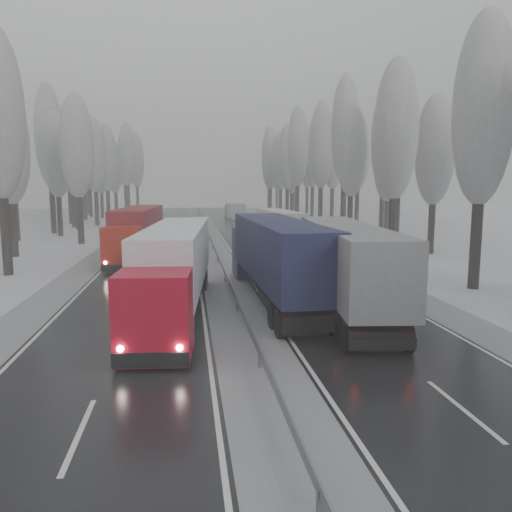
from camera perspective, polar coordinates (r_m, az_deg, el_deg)
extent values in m
plane|color=silver|center=(14.21, 2.86, -18.38)|extent=(260.00, 260.00, 0.00)
cube|color=black|center=(43.64, 2.36, -0.24)|extent=(7.50, 200.00, 0.03)
cube|color=black|center=(43.06, -11.53, -0.51)|extent=(7.50, 200.00, 0.03)
cube|color=#929499|center=(43.03, -4.54, -0.37)|extent=(3.00, 200.00, 0.04)
cube|color=#929499|center=(44.77, 8.61, -0.10)|extent=(2.40, 200.00, 0.04)
cube|color=#929499|center=(43.66, -18.03, -0.62)|extent=(2.40, 200.00, 0.04)
cube|color=slate|center=(42.95, -4.55, 0.40)|extent=(0.06, 200.00, 0.32)
cube|color=slate|center=(10.69, 7.29, -26.33)|extent=(0.12, 0.12, 0.60)
cube|color=slate|center=(41.01, -4.38, -0.39)|extent=(0.12, 0.12, 0.60)
cube|color=slate|center=(72.78, -5.91, 3.30)|extent=(0.12, 0.12, 0.60)
cylinder|color=black|center=(33.31, 23.80, 1.32)|extent=(0.68, 0.68, 5.60)
ellipsoid|color=gray|center=(33.42, 24.61, 15.07)|extent=(3.60, 3.60, 11.45)
cylinder|color=black|center=(43.13, 15.31, 3.12)|extent=(0.68, 0.68, 5.62)
ellipsoid|color=gray|center=(43.22, 15.71, 13.78)|extent=(3.60, 3.60, 11.48)
cylinder|color=black|center=(49.11, 19.40, 3.12)|extent=(0.64, 0.64, 4.94)
ellipsoid|color=gray|center=(49.06, 19.79, 11.36)|extent=(3.60, 3.60, 10.09)
cylinder|color=black|center=(51.93, 15.24, 3.76)|extent=(0.66, 0.66, 5.32)
ellipsoid|color=gray|center=(51.95, 15.56, 12.15)|extent=(3.60, 3.60, 10.88)
cylinder|color=black|center=(56.44, 15.76, 4.57)|extent=(0.72, 0.72, 6.31)
ellipsoid|color=gray|center=(56.66, 16.12, 13.70)|extent=(3.60, 3.60, 12.90)
cylinder|color=black|center=(61.36, 10.68, 4.55)|extent=(0.67, 0.67, 5.38)
ellipsoid|color=gray|center=(61.39, 10.87, 11.72)|extent=(3.60, 3.60, 10.98)
cylinder|color=black|center=(67.32, 14.69, 4.39)|extent=(0.62, 0.62, 4.59)
ellipsoid|color=gray|center=(67.25, 14.89, 9.98)|extent=(3.60, 3.60, 9.39)
cylinder|color=black|center=(66.74, 9.94, 5.52)|extent=(0.76, 0.76, 6.95)
ellipsoid|color=gray|center=(67.05, 10.15, 14.02)|extent=(3.60, 3.60, 14.19)
cylinder|color=black|center=(72.85, 14.19, 5.46)|extent=(0.74, 0.74, 6.59)
ellipsoid|color=gray|center=(73.07, 14.45, 12.85)|extent=(3.60, 3.60, 13.46)
cylinder|color=black|center=(76.48, 7.36, 5.67)|extent=(0.72, 0.72, 6.37)
ellipsoid|color=gray|center=(76.65, 7.48, 12.48)|extent=(3.60, 3.60, 13.01)
cylinder|color=black|center=(82.42, 11.45, 5.61)|extent=(0.70, 0.70, 5.97)
ellipsoid|color=gray|center=(82.52, 11.62, 11.53)|extent=(3.60, 3.60, 12.20)
cylinder|color=black|center=(86.55, 4.72, 6.08)|extent=(0.74, 0.74, 6.65)
ellipsoid|color=gray|center=(86.74, 4.79, 12.36)|extent=(3.60, 3.60, 13.59)
cylinder|color=black|center=(92.28, 8.67, 5.98)|extent=(0.71, 0.71, 6.14)
ellipsoid|color=gray|center=(92.38, 8.79, 11.42)|extent=(3.60, 3.60, 12.54)
cylinder|color=black|center=(96.14, 3.58, 6.11)|extent=(0.71, 0.71, 6.05)
ellipsoid|color=gray|center=(96.23, 3.63, 11.26)|extent=(3.60, 3.60, 12.37)
cylinder|color=black|center=(101.35, 6.44, 6.24)|extent=(0.72, 0.72, 6.30)
ellipsoid|color=gray|center=(101.46, 6.52, 11.33)|extent=(3.60, 3.60, 12.87)
cylinder|color=black|center=(103.53, 2.80, 6.20)|extent=(0.70, 0.70, 5.88)
ellipsoid|color=gray|center=(103.59, 2.83, 10.85)|extent=(3.60, 3.60, 12.00)
cylinder|color=black|center=(108.07, 4.05, 6.00)|extent=(0.64, 0.64, 4.86)
ellipsoid|color=gray|center=(108.05, 4.08, 9.68)|extent=(3.60, 3.60, 9.92)
cylinder|color=black|center=(110.36, 1.65, 6.35)|extent=(0.70, 0.70, 5.98)
ellipsoid|color=gray|center=(110.43, 1.67, 10.79)|extent=(3.60, 3.60, 12.21)
cylinder|color=black|center=(116.12, 5.84, 6.45)|extent=(0.71, 0.71, 6.19)
ellipsoid|color=gray|center=(116.21, 5.91, 10.81)|extent=(3.60, 3.60, 12.64)
cylinder|color=black|center=(120.27, 1.50, 6.71)|extent=(0.75, 0.75, 6.86)
ellipsoid|color=gray|center=(120.43, 1.51, 11.37)|extent=(3.60, 3.60, 14.01)
cylinder|color=black|center=(125.52, 4.37, 6.45)|extent=(0.68, 0.68, 5.55)
ellipsoid|color=gray|center=(125.54, 4.41, 10.06)|extent=(3.60, 3.60, 11.33)
cylinder|color=black|center=(130.98, 1.48, 6.65)|extent=(0.71, 0.71, 6.09)
ellipsoid|color=gray|center=(131.05, 1.50, 10.46)|extent=(3.60, 3.60, 12.45)
cylinder|color=black|center=(135.40, 2.39, 6.57)|extent=(0.67, 0.67, 5.49)
ellipsoid|color=gray|center=(135.42, 2.41, 9.88)|extent=(3.60, 3.60, 11.21)
cylinder|color=black|center=(39.33, -26.69, 2.25)|extent=(0.69, 0.69, 5.83)
cylinder|color=black|center=(49.30, -25.97, 2.84)|extent=(0.65, 0.65, 5.03)
ellipsoid|color=gray|center=(49.27, -26.49, 11.18)|extent=(3.60, 3.60, 10.28)
cylinder|color=black|center=(57.51, -19.43, 4.03)|extent=(0.67, 0.67, 5.44)
ellipsoid|color=gray|center=(57.55, -19.80, 11.76)|extent=(3.60, 3.60, 11.11)
cylinder|color=black|center=(63.38, -25.75, 4.15)|extent=(0.69, 0.69, 5.72)
ellipsoid|color=gray|center=(63.46, -26.21, 11.53)|extent=(3.60, 3.60, 11.69)
cylinder|color=black|center=(67.21, -21.52, 4.36)|extent=(0.66, 0.66, 5.23)
ellipsoid|color=gray|center=(67.22, -21.85, 10.72)|extent=(3.60, 3.60, 10.68)
cylinder|color=black|center=(71.49, -22.20, 5.07)|extent=(0.74, 0.74, 6.60)
ellipsoid|color=gray|center=(71.71, -22.61, 12.61)|extent=(3.60, 3.60, 13.49)
cylinder|color=black|center=(76.58, -19.75, 4.81)|extent=(0.65, 0.65, 5.16)
ellipsoid|color=gray|center=(76.57, -20.02, 10.32)|extent=(3.60, 3.60, 10.54)
cylinder|color=black|center=(80.76, -20.15, 5.16)|extent=(0.69, 0.69, 5.79)
ellipsoid|color=gray|center=(80.83, -20.44, 11.03)|extent=(3.60, 3.60, 11.84)
cylinder|color=black|center=(82.90, -17.74, 5.28)|extent=(0.68, 0.68, 5.64)
ellipsoid|color=gray|center=(82.95, -17.98, 10.85)|extent=(3.60, 3.60, 11.53)
cylinder|color=black|center=(87.75, -20.43, 5.59)|extent=(0.73, 0.73, 6.56)
ellipsoid|color=gray|center=(87.92, -20.74, 11.70)|extent=(3.60, 3.60, 13.40)
cylinder|color=black|center=(92.80, -16.52, 5.64)|extent=(0.69, 0.69, 5.79)
ellipsoid|color=gray|center=(92.86, -16.73, 10.75)|extent=(3.60, 3.60, 11.84)
cylinder|color=black|center=(97.54, -18.96, 5.89)|extent=(0.74, 0.74, 6.65)
ellipsoid|color=gray|center=(97.71, -19.22, 11.46)|extent=(3.60, 3.60, 13.58)
cylinder|color=black|center=(102.44, -17.18, 5.63)|extent=(0.65, 0.65, 5.12)
ellipsoid|color=gray|center=(102.44, -17.35, 9.71)|extent=(3.60, 3.60, 10.46)
cylinder|color=black|center=(106.87, -18.38, 5.85)|extent=(0.69, 0.69, 5.84)
ellipsoid|color=gray|center=(106.92, -18.58, 10.32)|extent=(3.60, 3.60, 11.92)
cylinder|color=black|center=(112.58, -14.37, 6.32)|extent=(0.74, 0.74, 6.67)
ellipsoid|color=gray|center=(112.73, -14.54, 11.16)|extent=(3.60, 3.60, 13.63)
cylinder|color=black|center=(117.90, -18.58, 6.13)|extent=(0.72, 0.72, 6.31)
ellipsoid|color=gray|center=(118.00, -18.78, 10.50)|extent=(3.60, 3.60, 12.88)
cylinder|color=black|center=(121.81, -13.38, 6.38)|extent=(0.72, 0.72, 6.29)
ellipsoid|color=gray|center=(121.91, -13.52, 10.60)|extent=(3.60, 3.60, 12.84)
cylinder|color=black|center=(126.46, -15.75, 6.02)|extent=(0.64, 0.64, 4.86)
ellipsoid|color=gray|center=(126.44, -15.87, 9.16)|extent=(3.60, 3.60, 9.92)
cylinder|color=black|center=(128.74, -14.67, 6.49)|extent=(0.74, 0.74, 6.63)
ellipsoid|color=gray|center=(128.86, -14.82, 10.70)|extent=(3.60, 3.60, 13.54)
cylinder|color=black|center=(133.06, -15.65, 6.31)|extent=(0.69, 0.69, 5.79)
ellipsoid|color=gray|center=(133.11, -15.79, 9.87)|extent=(3.60, 3.60, 11.82)
cube|color=#414246|center=(32.95, 7.23, 0.07)|extent=(2.96, 3.06, 3.22)
cube|color=black|center=(34.17, 6.90, 1.64)|extent=(2.47, 0.36, 1.07)
cube|color=black|center=(34.56, 6.82, -1.71)|extent=(2.69, 0.44, 0.54)
cube|color=slate|center=(24.64, 10.34, -0.05)|extent=(4.17, 14.17, 3.01)
cube|color=black|center=(18.50, 14.80, -10.26)|extent=(2.47, 0.38, 0.48)
cube|color=black|center=(21.36, 12.39, -7.09)|extent=(2.96, 6.12, 0.48)
cube|color=black|center=(19.11, 14.27, -10.33)|extent=(2.46, 0.32, 0.64)
cylinder|color=black|center=(32.14, 5.45, -2.29)|extent=(0.49, 1.15, 1.12)
cylinder|color=black|center=(32.51, 9.40, -2.25)|extent=(0.49, 1.15, 1.12)
cylinder|color=black|center=(20.78, 9.61, -8.15)|extent=(0.49, 1.15, 1.12)
cylinder|color=black|center=(21.34, 15.62, -7.91)|extent=(0.49, 1.15, 1.12)
cylinder|color=black|center=(19.47, 10.43, -9.29)|extent=(0.49, 1.15, 1.12)
cylinder|color=black|center=(20.07, 16.82, -8.98)|extent=(0.49, 1.15, 1.12)
sphere|color=#FF0C05|center=(17.92, 11.81, -7.89)|extent=(0.21, 0.21, 0.21)
sphere|color=#FF0C05|center=(18.50, 18.02, -7.61)|extent=(0.21, 0.21, 0.21)
sphere|color=white|center=(34.39, 5.14, -1.01)|extent=(0.24, 0.24, 0.24)
sphere|color=white|center=(34.69, 8.49, -0.98)|extent=(0.24, 0.24, 0.24)
cube|color=#1C1E47|center=(34.78, -0.35, 0.62)|extent=(2.82, 2.93, 3.28)
cube|color=black|center=(36.03, -0.70, 2.10)|extent=(2.52, 0.19, 1.09)
cube|color=black|center=(36.41, -0.72, -1.14)|extent=(2.74, 0.25, 0.55)
cube|color=#141637|center=(26.31, 2.62, 0.71)|extent=(3.22, 14.31, 3.06)
cube|color=black|center=(19.98, 6.95, -8.63)|extent=(2.52, 0.21, 0.49)
cube|color=black|center=(22.92, 4.66, -5.84)|extent=(2.59, 6.09, 0.49)
cube|color=black|center=(20.60, 6.46, -8.75)|extent=(2.52, 0.14, 0.66)
cylinder|color=black|center=(33.94, -2.03, -1.69)|extent=(0.42, 1.15, 1.14)
cylinder|color=black|center=(34.31, 1.78, -1.58)|extent=(0.42, 1.15, 1.14)
cylinder|color=black|center=(22.32, 2.05, -6.87)|extent=(0.42, 1.15, 1.14)
cylinder|color=black|center=(22.88, 7.74, -6.57)|extent=(0.42, 1.15, 1.14)
cylinder|color=black|center=(20.98, 2.84, -7.86)|extent=(0.42, 1.15, 1.14)
cylinder|color=black|center=(21.58, 8.86, -7.50)|extent=(0.42, 1.15, 1.14)
sphere|color=#FF0C05|center=(19.41, 4.09, -6.41)|extent=(0.22, 0.22, 0.22)
sphere|color=#FF0C05|center=(19.99, 9.93, -6.08)|extent=(0.22, 0.22, 0.22)
sphere|color=white|center=(36.23, -2.36, -0.49)|extent=(0.24, 0.24, 0.24)
sphere|color=white|center=(36.55, 0.88, -0.41)|extent=(0.24, 0.24, 0.24)
cube|color=beige|center=(58.42, 0.81, 3.37)|extent=(2.47, 2.56, 2.76)
cube|color=black|center=(59.49, 0.56, 4.07)|extent=(2.12, 0.25, 0.92)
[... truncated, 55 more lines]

